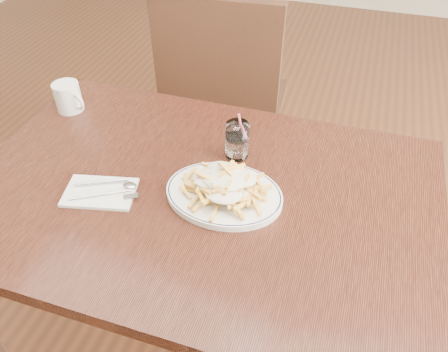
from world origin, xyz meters
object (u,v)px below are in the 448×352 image
(loaded_fries, at_px, (224,181))
(water_glass, at_px, (237,142))
(table, at_px, (200,210))
(chair_far, at_px, (224,96))
(coffee_mug, at_px, (68,97))
(fries_plate, at_px, (224,194))

(loaded_fries, relative_size, water_glass, 1.66)
(water_glass, bearing_deg, table, -108.53)
(loaded_fries, bearing_deg, chair_far, 107.90)
(coffee_mug, bearing_deg, chair_far, 55.97)
(table, bearing_deg, loaded_fries, -7.29)
(fries_plate, relative_size, loaded_fries, 1.26)
(table, relative_size, fries_plate, 4.08)
(coffee_mug, bearing_deg, water_glass, -6.28)
(fries_plate, height_order, loaded_fries, loaded_fries)
(table, xyz_separation_m, coffee_mug, (-0.51, 0.22, 0.12))
(chair_far, bearing_deg, loaded_fries, -72.10)
(fries_plate, relative_size, water_glass, 2.10)
(table, xyz_separation_m, chair_far, (-0.17, 0.73, -0.10))
(table, xyz_separation_m, loaded_fries, (0.07, -0.01, 0.13))
(fries_plate, bearing_deg, coffee_mug, 158.25)
(loaded_fries, xyz_separation_m, water_glass, (-0.02, 0.17, -0.01))
(table, xyz_separation_m, fries_plate, (0.07, -0.01, 0.09))
(water_glass, distance_m, coffee_mug, 0.57)
(chair_far, bearing_deg, water_glass, -68.73)
(water_glass, height_order, coffee_mug, water_glass)
(fries_plate, distance_m, coffee_mug, 0.63)
(chair_far, height_order, water_glass, chair_far)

